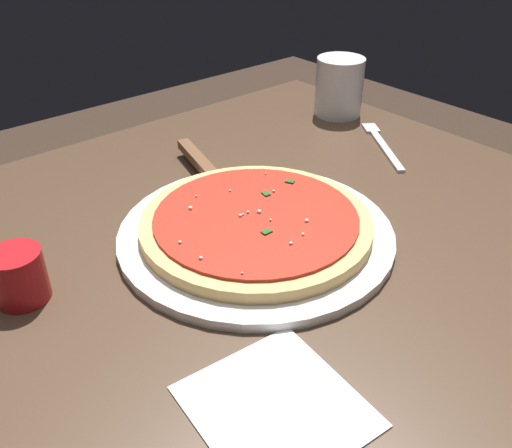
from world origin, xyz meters
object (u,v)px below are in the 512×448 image
object	(u,v)px
napkin_folded_right	(276,406)
fork	(381,143)
serving_plate	(256,233)
pizza_server	(207,171)
cup_small_sauce	(19,276)
cup_tall_drink	(339,87)
pizza	(256,223)

from	to	relation	value
napkin_folded_right	fork	size ratio (longest dim) A/B	0.87
serving_plate	pizza_server	distance (m)	0.16
cup_small_sauce	napkin_folded_right	size ratio (longest dim) A/B	0.41
serving_plate	fork	distance (m)	0.35
fork	cup_tall_drink	bearing A→B (deg)	-108.21
cup_small_sauce	fork	world-z (taller)	cup_small_sauce
fork	cup_small_sauce	bearing A→B (deg)	0.08
pizza_server	cup_small_sauce	world-z (taller)	cup_small_sauce
fork	pizza	bearing A→B (deg)	12.40
cup_tall_drink	fork	size ratio (longest dim) A/B	0.64
cup_tall_drink	pizza_server	bearing A→B (deg)	9.72
serving_plate	napkin_folded_right	xyz separation A→B (m)	(0.16, 0.21, -0.01)
pizza_server	fork	xyz separation A→B (m)	(-0.30, 0.08, -0.01)
pizza_server	cup_tall_drink	bearing A→B (deg)	-170.28
cup_tall_drink	fork	distance (m)	0.16
pizza	cup_small_sauce	xyz separation A→B (m)	(0.26, -0.07, 0.01)
pizza	napkin_folded_right	bearing A→B (deg)	53.23
fork	pizza_server	bearing A→B (deg)	-15.53
napkin_folded_right	fork	world-z (taller)	fork
cup_tall_drink	cup_small_sauce	size ratio (longest dim) A/B	1.80
serving_plate	cup_tall_drink	bearing A→B (deg)	-150.70
cup_tall_drink	cup_small_sauce	distance (m)	0.67
serving_plate	fork	world-z (taller)	serving_plate
pizza_server	napkin_folded_right	xyz separation A→B (m)	(0.20, 0.37, -0.02)
cup_tall_drink	cup_small_sauce	bearing A→B (deg)	12.42
pizza	fork	xyz separation A→B (m)	(-0.34, -0.08, -0.02)
serving_plate	pizza	size ratio (longest dim) A/B	1.19
serving_plate	fork	size ratio (longest dim) A/B	2.09
cup_small_sauce	napkin_folded_right	distance (m)	0.30
pizza	pizza_server	size ratio (longest dim) A/B	1.28
pizza	fork	bearing A→B (deg)	-167.60
pizza_server	fork	size ratio (longest dim) A/B	1.37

